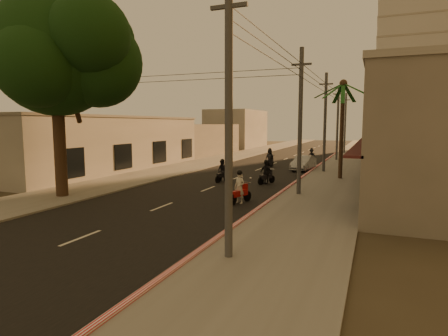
{
  "coord_description": "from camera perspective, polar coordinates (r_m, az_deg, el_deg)",
  "views": [
    {
      "loc": [
        10.51,
        -15.05,
        4.44
      ],
      "look_at": [
        1.19,
        7.97,
        1.52
      ],
      "focal_mm": 30.0,
      "sensor_mm": 36.0,
      "label": 1
    }
  ],
  "objects": [
    {
      "name": "ground",
      "position": [
        18.88,
        -12.63,
        -7.05
      ],
      "size": [
        160.0,
        160.0,
        0.0
      ],
      "primitive_type": "plane",
      "color": "#383023",
      "rests_on": "ground"
    },
    {
      "name": "filler_right",
      "position": [
        60.17,
        25.45,
        4.7
      ],
      "size": [
        8.0,
        14.0,
        6.0
      ],
      "primitive_type": "cube",
      "color": "#A19A91",
      "rests_on": "ground"
    },
    {
      "name": "curb_stripe",
      "position": [
        30.84,
        11.71,
        -1.51
      ],
      "size": [
        0.2,
        60.0,
        0.2
      ],
      "primitive_type": "cube",
      "color": "red",
      "rests_on": "ground"
    },
    {
      "name": "filler_left_far",
      "position": [
        71.39,
        1.97,
        5.96
      ],
      "size": [
        8.0,
        14.0,
        7.0
      ],
      "primitive_type": "cube",
      "color": "#A19A91",
      "rests_on": "ground"
    },
    {
      "name": "left_building",
      "position": [
        38.04,
        -18.12,
        3.61
      ],
      "size": [
        8.2,
        24.2,
        5.2
      ],
      "color": "#A19A91",
      "rests_on": "ground"
    },
    {
      "name": "filler_left_near",
      "position": [
        54.88,
        -4.53,
        4.36
      ],
      "size": [
        8.0,
        14.0,
        4.4
      ],
      "primitive_type": "cube",
      "color": "#A19A91",
      "rests_on": "ground"
    },
    {
      "name": "scooter_red",
      "position": [
        20.97,
        2.4,
        -3.14
      ],
      "size": [
        1.01,
        1.88,
        1.92
      ],
      "rotation": [
        0.0,
        0.0,
        -0.32
      ],
      "color": "black",
      "rests_on": "ground"
    },
    {
      "name": "scooter_mid_b",
      "position": [
        27.9,
        6.41,
        -0.75
      ],
      "size": [
        1.33,
        1.74,
        1.83
      ],
      "rotation": [
        0.0,
        0.0,
        -0.43
      ],
      "color": "black",
      "rests_on": "ground"
    },
    {
      "name": "utility_poles",
      "position": [
        35.37,
        15.23,
        9.88
      ],
      "size": [
        1.2,
        48.26,
        9.0
      ],
      "color": "#38383A",
      "rests_on": "ground"
    },
    {
      "name": "parked_car",
      "position": [
        36.76,
        12.02,
        0.74
      ],
      "size": [
        2.31,
        4.57,
        1.41
      ],
      "primitive_type": "imported",
      "rotation": [
        0.0,
        0.0,
        -0.09
      ],
      "color": "#A3A6AB",
      "rests_on": "ground"
    },
    {
      "name": "scooter_far_a",
      "position": [
        39.02,
        6.99,
        1.45
      ],
      "size": [
        1.0,
        2.01,
        1.98
      ],
      "rotation": [
        0.0,
        0.0,
        -0.08
      ],
      "color": "black",
      "rests_on": "ground"
    },
    {
      "name": "sidewalk_right",
      "position": [
        35.45,
        16.99,
        -0.67
      ],
      "size": [
        5.0,
        140.0,
        0.12
      ],
      "primitive_type": "cube",
      "color": "slate",
      "rests_on": "ground"
    },
    {
      "name": "sidewalk_left",
      "position": [
        39.65,
        -5.13,
        0.35
      ],
      "size": [
        5.0,
        140.0,
        0.12
      ],
      "primitive_type": "cube",
      "color": "slate",
      "rests_on": "ground"
    },
    {
      "name": "road",
      "position": [
        36.86,
        5.3,
        -0.21
      ],
      "size": [
        10.0,
        140.0,
        0.02
      ],
      "primitive_type": "cube",
      "color": "black",
      "rests_on": "ground"
    },
    {
      "name": "scooter_mid_a",
      "position": [
        28.64,
        -0.23,
        -0.54
      ],
      "size": [
        1.16,
        1.79,
        1.8
      ],
      "rotation": [
        0.0,
        0.0,
        -0.27
      ],
      "color": "black",
      "rests_on": "ground"
    },
    {
      "name": "scooter_far_b",
      "position": [
        44.98,
        13.18,
        1.85
      ],
      "size": [
        1.15,
        1.7,
        1.67
      ],
      "rotation": [
        0.0,
        0.0,
        -0.11
      ],
      "color": "black",
      "rests_on": "ground"
    },
    {
      "name": "distant_tower",
      "position": [
        71.9,
        27.02,
        13.64
      ],
      "size": [
        12.1,
        12.1,
        28.0
      ],
      "color": "#B7B5B2",
      "rests_on": "ground"
    },
    {
      "name": "shophouse_row",
      "position": [
        33.24,
        28.08,
        4.57
      ],
      "size": [
        8.8,
        34.2,
        7.3
      ],
      "color": "gray",
      "rests_on": "ground"
    },
    {
      "name": "broadleaf_tree",
      "position": [
        24.6,
        -23.43,
        15.62
      ],
      "size": [
        9.6,
        8.7,
        12.1
      ],
      "color": "black",
      "rests_on": "ground"
    },
    {
      "name": "palm_tree",
      "position": [
        31.27,
        17.71,
        11.38
      ],
      "size": [
        5.0,
        5.0,
        8.2
      ],
      "color": "black",
      "rests_on": "ground"
    }
  ]
}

